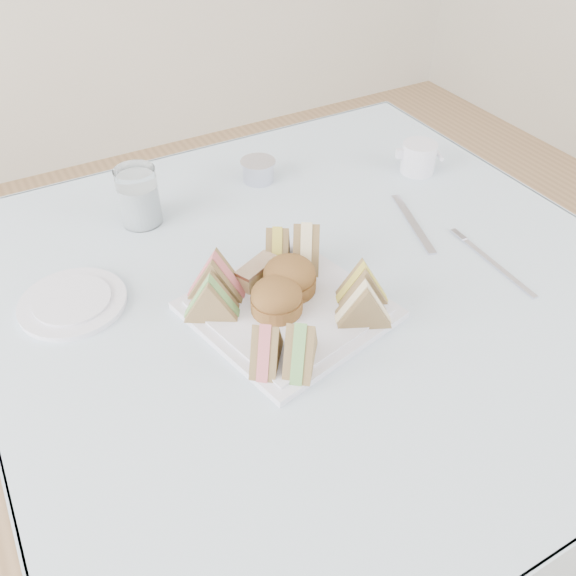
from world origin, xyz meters
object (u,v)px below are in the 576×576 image
serving_plate (288,310)px  water_glass (139,196)px  creamer_jug (419,158)px  table (313,423)px

serving_plate → water_glass: bearing=95.3°
water_glass → creamer_jug: water_glass is taller
water_glass → table: bearing=-57.0°
table → serving_plate: size_ratio=3.50×
table → creamer_jug: size_ratio=12.94×
table → creamer_jug: creamer_jug is taller
serving_plate → creamer_jug: creamer_jug is taller
table → creamer_jug: (0.36, 0.20, 0.41)m
serving_plate → water_glass: water_glass is taller
creamer_jug → serving_plate: bearing=-129.0°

